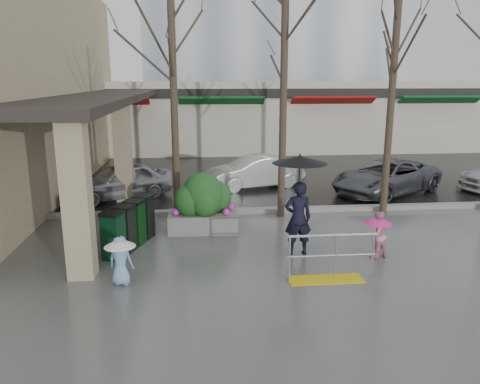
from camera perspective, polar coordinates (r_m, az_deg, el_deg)
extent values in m
plane|color=#51514F|center=(11.15, 2.20, -8.38)|extent=(120.00, 120.00, 0.00)
cube|color=black|center=(32.54, -2.94, 6.30)|extent=(120.00, 36.00, 0.01)
cube|color=gray|center=(14.89, 0.17, -2.34)|extent=(120.00, 0.30, 0.15)
cube|color=#2D2823|center=(18.56, -16.32, 11.43)|extent=(2.80, 18.00, 0.25)
cube|color=tan|center=(10.35, -19.25, -0.72)|extent=(0.55, 0.55, 3.50)
cube|color=tan|center=(16.61, -14.08, 4.85)|extent=(0.55, 0.55, 3.50)
cube|color=beige|center=(28.53, 1.45, 9.30)|extent=(34.00, 6.00, 4.00)
cube|color=maroon|center=(25.79, -15.96, 10.21)|extent=(4.50, 1.68, 0.87)
cube|color=#0F4C1E|center=(25.41, -2.31, 10.67)|extent=(4.50, 1.68, 0.87)
cube|color=maroon|center=(26.43, 11.02, 10.55)|extent=(4.50, 1.68, 0.87)
cube|color=#0F4C1E|center=(28.70, 22.77, 9.99)|extent=(4.50, 1.68, 0.87)
cube|color=black|center=(25.58, 2.25, 11.93)|extent=(34.00, 0.35, 0.50)
cube|color=yellow|center=(10.32, 10.40, -10.43)|extent=(1.60, 0.50, 0.02)
cylinder|color=silver|center=(9.95, 6.04, -8.15)|extent=(0.05, 0.05, 1.00)
cylinder|color=silver|center=(10.19, 11.61, -7.83)|extent=(0.05, 0.05, 1.00)
cylinder|color=silver|center=(10.44, 15.85, -7.54)|extent=(0.05, 0.05, 1.00)
cylinder|color=silver|center=(9.99, 11.20, -5.20)|extent=(1.90, 0.06, 0.06)
cylinder|color=silver|center=(10.14, 11.08, -7.60)|extent=(1.90, 0.04, 0.04)
cylinder|color=#382B21|center=(13.87, -8.03, 10.31)|extent=(0.22, 0.22, 6.80)
cylinder|color=#382B21|center=(14.10, 5.30, 10.84)|extent=(0.22, 0.22, 7.00)
cylinder|color=#382B21|center=(15.07, 17.87, 9.48)|extent=(0.22, 0.22, 6.50)
imported|color=black|center=(11.35, 7.08, -3.19)|extent=(0.69, 0.47, 1.82)
cylinder|color=black|center=(11.12, 7.22, 1.47)|extent=(0.02, 0.02, 1.16)
cone|color=black|center=(11.02, 7.30, 3.95)|extent=(1.31, 1.31, 0.18)
sphere|color=black|center=(11.01, 7.32, 4.51)|extent=(0.05, 0.05, 0.05)
imported|color=pink|center=(11.63, 16.37, -5.01)|extent=(0.66, 0.59, 1.14)
cylinder|color=black|center=(11.56, 16.44, -4.03)|extent=(0.02, 0.02, 0.49)
cone|color=#F5269D|center=(11.52, 16.49, -3.29)|extent=(0.67, 0.67, 0.18)
sphere|color=black|center=(11.49, 16.53, -2.76)|extent=(0.05, 0.05, 0.05)
imported|color=#7AAFD9|center=(10.07, -14.33, -8.10)|extent=(0.58, 0.46, 1.04)
cylinder|color=black|center=(9.99, -14.41, -6.81)|extent=(0.02, 0.02, 0.49)
cone|color=white|center=(9.94, -14.46, -5.98)|extent=(0.65, 0.65, 0.18)
sphere|color=black|center=(9.90, -14.50, -5.38)|extent=(0.05, 0.05, 0.05)
cube|color=slate|center=(13.20, -4.52, -3.63)|extent=(1.93, 0.99, 0.53)
ellipsoid|color=#16461D|center=(12.99, -4.59, -0.29)|extent=(1.17, 1.05, 1.23)
sphere|color=#16461D|center=(12.92, -6.22, -1.07)|extent=(0.84, 0.84, 0.84)
sphere|color=#16461D|center=(13.18, -2.97, -0.63)|extent=(0.89, 0.89, 0.89)
cube|color=#0B331C|center=(11.48, -15.17, -5.35)|extent=(0.56, 0.56, 1.08)
cube|color=black|center=(11.30, -15.36, -2.53)|extent=(0.60, 0.60, 0.08)
cube|color=black|center=(11.92, -13.91, -4.55)|extent=(0.56, 0.56, 1.08)
cube|color=black|center=(11.75, -14.07, -1.83)|extent=(0.60, 0.60, 0.08)
cube|color=#0C3711|center=(12.37, -12.74, -3.81)|extent=(0.56, 0.56, 1.08)
cube|color=black|center=(12.21, -12.88, -1.18)|extent=(0.60, 0.60, 0.08)
cube|color=black|center=(12.83, -11.65, -3.12)|extent=(0.56, 0.56, 1.08)
cube|color=black|center=(12.67, -11.78, -0.58)|extent=(0.60, 0.60, 0.08)
imported|color=#B6B5BA|center=(17.16, -14.46, 1.29)|extent=(3.97, 3.02, 1.26)
imported|color=silver|center=(18.30, 1.80, 2.48)|extent=(4.04, 2.35, 1.26)
imported|color=#585A5F|center=(18.20, 17.40, 1.79)|extent=(4.96, 4.14, 1.26)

